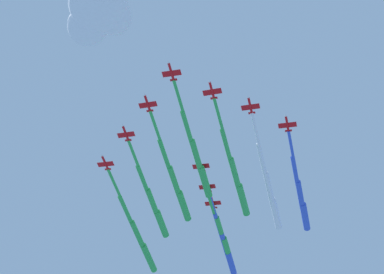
{
  "coord_description": "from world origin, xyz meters",
  "views": [
    {
      "loc": [
        -111.96,
        74.86,
        -28.07
      ],
      "look_at": [
        0.0,
        0.0,
        168.01
      ],
      "focal_mm": 47.5,
      "sensor_mm": 36.0,
      "label": 1
    }
  ],
  "objects_px": {
    "jet_port_outer": "(301,196)",
    "jet_trail_starboard": "(225,245)",
    "jet_port_inner": "(236,176)",
    "jet_starboard_mid": "(153,203)",
    "jet_starboard_inner": "(175,183)",
    "jet_tail_end": "(232,266)",
    "jet_lead": "(197,157)",
    "jet_starboard_outer": "(139,237)",
    "jet_port_mid": "(270,189)",
    "jet_trail_port": "(221,230)"
  },
  "relations": [
    {
      "from": "jet_port_outer",
      "to": "jet_trail_starboard",
      "type": "height_order",
      "value": "jet_port_outer"
    },
    {
      "from": "jet_port_inner",
      "to": "jet_starboard_mid",
      "type": "height_order",
      "value": "jet_starboard_mid"
    },
    {
      "from": "jet_starboard_inner",
      "to": "jet_tail_end",
      "type": "height_order",
      "value": "jet_tail_end"
    },
    {
      "from": "jet_port_inner",
      "to": "jet_starboard_inner",
      "type": "distance_m",
      "value": 30.41
    },
    {
      "from": "jet_starboard_mid",
      "to": "jet_trail_starboard",
      "type": "height_order",
      "value": "jet_starboard_mid"
    },
    {
      "from": "jet_lead",
      "to": "jet_starboard_outer",
      "type": "height_order",
      "value": "jet_starboard_outer"
    },
    {
      "from": "jet_lead",
      "to": "jet_starboard_inner",
      "type": "xyz_separation_m",
      "value": [
        20.33,
        -0.59,
        1.5
      ]
    },
    {
      "from": "jet_lead",
      "to": "jet_starboard_mid",
      "type": "distance_m",
      "value": 38.51
    },
    {
      "from": "jet_port_outer",
      "to": "jet_port_mid",
      "type": "bearing_deg",
      "value": 68.28
    },
    {
      "from": "jet_trail_port",
      "to": "jet_tail_end",
      "type": "height_order",
      "value": "jet_tail_end"
    },
    {
      "from": "jet_port_outer",
      "to": "jet_starboard_mid",
      "type": "bearing_deg",
      "value": 52.34
    },
    {
      "from": "jet_starboard_inner",
      "to": "jet_starboard_outer",
      "type": "xyz_separation_m",
      "value": [
        42.17,
        -3.62,
        -0.58
      ]
    },
    {
      "from": "jet_lead",
      "to": "jet_starboard_mid",
      "type": "bearing_deg",
      "value": 2.08
    },
    {
      "from": "jet_lead",
      "to": "jet_port_mid",
      "type": "height_order",
      "value": "jet_port_mid"
    },
    {
      "from": "jet_starboard_inner",
      "to": "jet_port_outer",
      "type": "bearing_deg",
      "value": -115.92
    },
    {
      "from": "jet_lead",
      "to": "jet_trail_starboard",
      "type": "xyz_separation_m",
      "value": [
        42.4,
        -47.29,
        1.63
      ]
    },
    {
      "from": "jet_starboard_inner",
      "to": "jet_starboard_mid",
      "type": "bearing_deg",
      "value": 6.27
    },
    {
      "from": "jet_port_mid",
      "to": "jet_starboard_mid",
      "type": "xyz_separation_m",
      "value": [
        40.22,
        44.75,
        -0.91
      ]
    },
    {
      "from": "jet_starboard_inner",
      "to": "jet_trail_starboard",
      "type": "xyz_separation_m",
      "value": [
        22.08,
        -46.69,
        0.13
      ]
    },
    {
      "from": "jet_starboard_inner",
      "to": "jet_starboard_mid",
      "type": "xyz_separation_m",
      "value": [
        18.11,
        1.99,
        0.45
      ]
    },
    {
      "from": "jet_starboard_inner",
      "to": "jet_trail_starboard",
      "type": "bearing_deg",
      "value": -64.69
    },
    {
      "from": "jet_port_inner",
      "to": "jet_starboard_mid",
      "type": "distance_m",
      "value": 46.0
    },
    {
      "from": "jet_trail_starboard",
      "to": "jet_tail_end",
      "type": "relative_size",
      "value": 0.88
    },
    {
      "from": "jet_starboard_mid",
      "to": "jet_trail_port",
      "type": "height_order",
      "value": "jet_starboard_mid"
    },
    {
      "from": "jet_trail_port",
      "to": "jet_port_mid",
      "type": "bearing_deg",
      "value": -172.78
    },
    {
      "from": "jet_starboard_mid",
      "to": "jet_trail_port",
      "type": "bearing_deg",
      "value": -95.38
    },
    {
      "from": "jet_port_mid",
      "to": "jet_tail_end",
      "type": "relative_size",
      "value": 1.03
    },
    {
      "from": "jet_starboard_mid",
      "to": "jet_starboard_inner",
      "type": "bearing_deg",
      "value": -173.73
    },
    {
      "from": "jet_port_inner",
      "to": "jet_tail_end",
      "type": "distance_m",
      "value": 69.61
    },
    {
      "from": "jet_starboard_inner",
      "to": "jet_starboard_mid",
      "type": "distance_m",
      "value": 18.22
    },
    {
      "from": "jet_port_outer",
      "to": "jet_starboard_outer",
      "type": "bearing_deg",
      "value": 37.69
    },
    {
      "from": "jet_trail_port",
      "to": "jet_tail_end",
      "type": "distance_m",
      "value": 31.67
    },
    {
      "from": "jet_trail_port",
      "to": "jet_tail_end",
      "type": "relative_size",
      "value": 0.92
    },
    {
      "from": "jet_port_mid",
      "to": "jet_starboard_mid",
      "type": "height_order",
      "value": "jet_port_mid"
    },
    {
      "from": "jet_starboard_outer",
      "to": "jet_trail_port",
      "type": "bearing_deg",
      "value": -128.89
    },
    {
      "from": "jet_starboard_outer",
      "to": "jet_port_outer",
      "type": "bearing_deg",
      "value": -142.31
    },
    {
      "from": "jet_lead",
      "to": "jet_port_inner",
      "type": "distance_m",
      "value": 22.26
    },
    {
      "from": "jet_starboard_inner",
      "to": "jet_trail_starboard",
      "type": "height_order",
      "value": "jet_trail_starboard"
    },
    {
      "from": "jet_starboard_inner",
      "to": "jet_trail_port",
      "type": "height_order",
      "value": "jet_trail_port"
    },
    {
      "from": "jet_starboard_inner",
      "to": "jet_port_outer",
      "type": "xyz_separation_m",
      "value": [
        -28.17,
        -57.97,
        0.57
      ]
    },
    {
      "from": "jet_lead",
      "to": "jet_trail_port",
      "type": "relative_size",
      "value": 1.02
    },
    {
      "from": "jet_lead",
      "to": "jet_port_outer",
      "type": "distance_m",
      "value": 59.12
    },
    {
      "from": "jet_port_outer",
      "to": "jet_tail_end",
      "type": "xyz_separation_m",
      "value": [
        63.85,
        -3.49,
        1.65
      ]
    },
    {
      "from": "jet_port_mid",
      "to": "jet_trail_starboard",
      "type": "relative_size",
      "value": 1.16
    },
    {
      "from": "jet_starboard_outer",
      "to": "jet_starboard_inner",
      "type": "bearing_deg",
      "value": 175.09
    },
    {
      "from": "jet_tail_end",
      "to": "jet_starboard_outer",
      "type": "bearing_deg",
      "value": 83.59
    },
    {
      "from": "jet_port_inner",
      "to": "jet_trail_starboard",
      "type": "distance_m",
      "value": 50.13
    },
    {
      "from": "jet_starboard_mid",
      "to": "jet_tail_end",
      "type": "height_order",
      "value": "jet_tail_end"
    },
    {
      "from": "jet_starboard_mid",
      "to": "jet_trail_starboard",
      "type": "bearing_deg",
      "value": -85.34
    },
    {
      "from": "jet_trail_port",
      "to": "jet_starboard_inner",
      "type": "bearing_deg",
      "value": 110.59
    }
  ]
}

